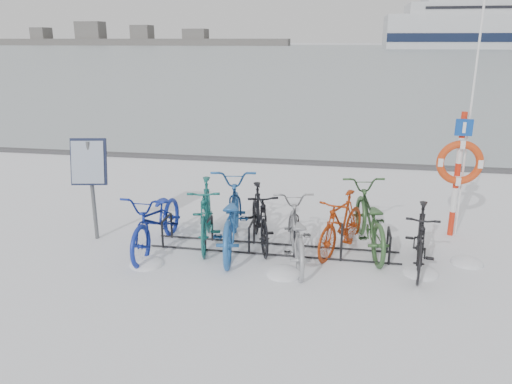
% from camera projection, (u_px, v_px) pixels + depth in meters
% --- Properties ---
extents(ground, '(900.00, 900.00, 0.00)m').
position_uv_depth(ground, '(273.00, 250.00, 8.09)').
color(ground, white).
rests_on(ground, ground).
extents(ice_sheet, '(400.00, 298.00, 0.02)m').
position_uv_depth(ice_sheet, '(346.00, 50.00, 153.88)').
color(ice_sheet, '#9EACB2').
rests_on(ice_sheet, ground).
extents(quay_edge, '(400.00, 0.25, 0.10)m').
position_uv_depth(quay_edge, '(305.00, 162.00, 13.62)').
color(quay_edge, '#3F3F42').
rests_on(quay_edge, ground).
extents(bike_rack, '(4.00, 0.48, 0.46)m').
position_uv_depth(bike_rack, '(274.00, 240.00, 8.03)').
color(bike_rack, black).
rests_on(bike_rack, ground).
extents(info_board, '(0.61, 0.33, 1.74)m').
position_uv_depth(info_board, '(89.00, 168.00, 8.18)').
color(info_board, '#595B5E').
rests_on(info_board, ground).
extents(lifebuoy_station, '(0.75, 0.22, 3.90)m').
position_uv_depth(lifebuoy_station, '(460.00, 163.00, 8.28)').
color(lifebuoy_station, red).
rests_on(lifebuoy_station, ground).
extents(shoreline, '(180.00, 12.00, 9.50)m').
position_uv_depth(shoreline, '(122.00, 40.00, 272.62)').
color(shoreline, '#494949').
rests_on(shoreline, ground).
extents(bike_0, '(0.71, 2.00, 1.05)m').
position_uv_depth(bike_0, '(157.00, 218.00, 8.02)').
color(bike_0, navy).
rests_on(bike_0, ground).
extents(bike_1, '(0.87, 1.88, 1.09)m').
position_uv_depth(bike_1, '(206.00, 211.00, 8.26)').
color(bike_1, '#165854').
rests_on(bike_1, ground).
extents(bike_2, '(1.08, 2.32, 1.17)m').
position_uv_depth(bike_2, '(231.00, 213.00, 8.04)').
color(bike_2, '#21579C').
rests_on(bike_2, ground).
extents(bike_3, '(0.98, 1.75, 1.01)m').
position_uv_depth(bike_3, '(260.00, 215.00, 8.22)').
color(bike_3, black).
rests_on(bike_3, ground).
extents(bike_4, '(0.99, 1.94, 0.97)m').
position_uv_depth(bike_4, '(296.00, 231.00, 7.59)').
color(bike_4, gray).
rests_on(bike_4, ground).
extents(bike_5, '(1.07, 1.67, 0.98)m').
position_uv_depth(bike_5, '(341.00, 221.00, 7.96)').
color(bike_5, '#952E0B').
rests_on(bike_5, ground).
extents(bike_6, '(1.06, 2.14, 1.07)m').
position_uv_depth(bike_6, '(369.00, 216.00, 8.06)').
color(bike_6, '#30532B').
rests_on(bike_6, ground).
extents(bike_7, '(0.68, 1.68, 0.98)m').
position_uv_depth(bike_7, '(421.00, 236.00, 7.35)').
color(bike_7, black).
rests_on(bike_7, ground).
extents(snow_drifts, '(5.30, 2.19, 0.19)m').
position_uv_depth(snow_drifts, '(318.00, 260.00, 7.73)').
color(snow_drifts, white).
rests_on(snow_drifts, ground).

